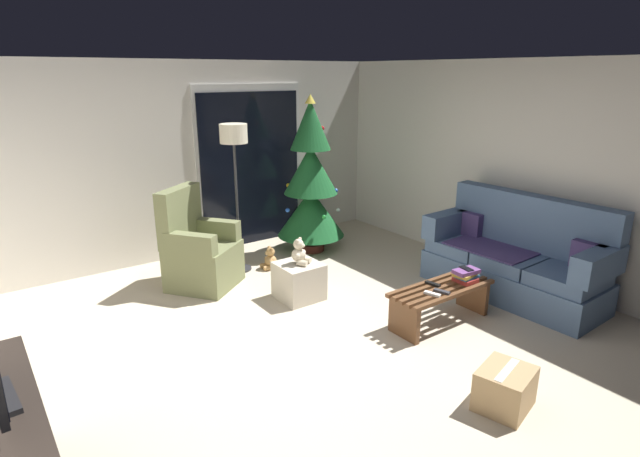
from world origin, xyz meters
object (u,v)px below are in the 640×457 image
at_px(cardboard_box_taped_mid_floor, 505,388).
at_px(remote_white, 432,294).
at_px(teddy_bear_cream, 300,253).
at_px(ottoman, 299,281).
at_px(cell_phone, 466,268).
at_px(christmas_tree, 311,185).
at_px(book_stack, 466,275).
at_px(armchair, 199,252).
at_px(coffee_table, 441,299).
at_px(remote_graphite, 442,292).
at_px(remote_black, 433,284).
at_px(teddy_bear_honey_by_tree, 270,259).
at_px(couch, 516,259).
at_px(floor_lamp, 234,148).

bearing_deg(cardboard_box_taped_mid_floor, remote_white, 69.45).
bearing_deg(teddy_bear_cream, ottoman, 122.14).
distance_m(cell_phone, christmas_tree, 2.56).
bearing_deg(book_stack, cell_phone, 81.59).
bearing_deg(christmas_tree, book_stack, -88.08).
xyz_separation_m(armchair, ottoman, (0.72, -0.96, -0.20)).
xyz_separation_m(coffee_table, remote_graphite, (-0.11, -0.10, 0.14)).
distance_m(remote_black, teddy_bear_cream, 1.41).
bearing_deg(teddy_bear_honey_by_tree, ottoman, -101.23).
height_order(remote_graphite, remote_black, same).
bearing_deg(coffee_table, remote_black, 118.08).
relative_size(book_stack, teddy_bear_honey_by_tree, 0.99).
relative_size(armchair, teddy_bear_cream, 3.96).
xyz_separation_m(remote_graphite, teddy_bear_cream, (-0.69, 1.36, 0.13)).
xyz_separation_m(remote_white, christmas_tree, (0.42, 2.55, 0.53)).
height_order(teddy_bear_cream, cardboard_box_taped_mid_floor, teddy_bear_cream).
xyz_separation_m(couch, remote_graphite, (-1.30, -0.09, -0.01)).
distance_m(coffee_table, floor_lamp, 2.86).
relative_size(remote_black, ottoman, 0.35).
relative_size(coffee_table, teddy_bear_honey_by_tree, 3.86).
bearing_deg(couch, remote_white, -177.03).
distance_m(cell_phone, floor_lamp, 2.91).
xyz_separation_m(book_stack, christmas_tree, (-0.08, 2.53, 0.47)).
relative_size(couch, remote_black, 12.60).
bearing_deg(teddy_bear_honey_by_tree, coffee_table, -74.47).
distance_m(armchair, cardboard_box_taped_mid_floor, 3.52).
distance_m(couch, ottoman, 2.37).
relative_size(ottoman, teddy_bear_honey_by_tree, 1.54).
height_order(remote_graphite, christmas_tree, christmas_tree).
height_order(couch, floor_lamp, floor_lamp).
relative_size(couch, cardboard_box_taped_mid_floor, 4.12).
bearing_deg(coffee_table, remote_graphite, -138.45).
distance_m(remote_graphite, book_stack, 0.40).
bearing_deg(armchair, floor_lamp, 15.63).
relative_size(teddy_bear_honey_by_tree, cardboard_box_taped_mid_floor, 0.60).
bearing_deg(ottoman, book_stack, -50.88).
height_order(coffee_table, remote_graphite, remote_graphite).
relative_size(teddy_bear_cream, cardboard_box_taped_mid_floor, 0.60).
bearing_deg(cell_phone, remote_black, 168.93).
bearing_deg(coffee_table, cardboard_box_taped_mid_floor, -118.30).
xyz_separation_m(armchair, teddy_bear_cream, (0.72, -0.97, 0.12)).
relative_size(coffee_table, cell_phone, 7.64).
xyz_separation_m(remote_graphite, cardboard_box_taped_mid_floor, (-0.52, -1.07, -0.24)).
distance_m(coffee_table, ottoman, 1.50).
xyz_separation_m(book_stack, ottoman, (-1.08, 1.33, -0.25)).
distance_m(remote_graphite, christmas_tree, 2.64).
distance_m(ottoman, cardboard_box_taped_mid_floor, 2.44).
bearing_deg(coffee_table, book_stack, -11.37).
relative_size(ottoman, cardboard_box_taped_mid_floor, 0.92).
distance_m(remote_graphite, teddy_bear_honey_by_tree, 2.38).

